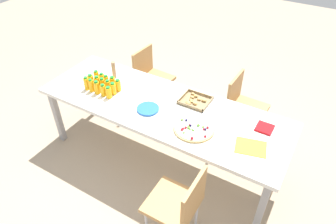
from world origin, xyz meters
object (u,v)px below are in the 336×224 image
Objects in this scene: juice_bottle_9 at (113,89)px; juice_bottle_10 at (96,77)px; juice_bottle_4 at (109,92)px; juice_bottle_12 at (106,81)px; chair_far_left at (150,75)px; juice_bottle_3 at (103,90)px; juice_bottle_0 at (87,83)px; juice_bottle_2 at (97,88)px; juice_bottle_5 at (91,80)px; juice_bottle_13 at (112,83)px; juice_bottle_6 at (97,82)px; juice_bottle_1 at (91,85)px; napkin_stack at (265,128)px; chair_near_right at (180,203)px; snack_tray at (195,101)px; party_table at (161,110)px; juice_bottle_7 at (102,84)px; cardboard_tube at (114,70)px; juice_bottle_14 at (118,85)px; paper_folder at (251,147)px; juice_bottle_11 at (102,79)px; juice_bottle_8 at (108,86)px; fruit_pizza at (194,128)px; plate_stack at (148,109)px; chair_far_right at (243,104)px.

juice_bottle_10 reaches higher than juice_bottle_9.
juice_bottle_12 reaches higher than juice_bottle_4.
chair_far_left is 0.97m from juice_bottle_3.
juice_bottle_0 is 0.14m from juice_bottle_2.
juice_bottle_13 is at bearing 19.37° from juice_bottle_5.
juice_bottle_6 is at bearing -4.09° from chair_far_left.
napkin_stack is (1.74, 0.34, -0.06)m from juice_bottle_1.
snack_tray is (-0.37, 0.97, 0.27)m from chair_near_right.
party_table is at bearing 13.19° from juice_bottle_2.
juice_bottle_7 is at bearing 176.63° from juice_bottle_9.
cardboard_tube is at bearing 123.31° from juice_bottle_13.
juice_bottle_14 is 1.49m from paper_folder.
snack_tray is at bearing 13.78° from juice_bottle_12.
snack_tray is (0.79, 0.38, -0.05)m from juice_bottle_4.
juice_bottle_1 is 0.33m from cardboard_tube.
juice_bottle_11 is (-0.75, -0.00, 0.12)m from party_table.
juice_bottle_7 is at bearing 3.13° from juice_bottle_5.
juice_bottle_8 is 0.38× the size of fruit_pizza.
paper_folder is (1.79, -0.03, -0.06)m from juice_bottle_5.
juice_bottle_4 is 0.33m from juice_bottle_10.
plate_stack is (0.45, -0.04, -0.05)m from juice_bottle_9.
fruit_pizza is at bearing 0.22° from juice_bottle_0.
juice_bottle_7 is 0.96× the size of juice_bottle_10.
cardboard_tube reaches higher than juice_bottle_4.
juice_bottle_12 reaches higher than juice_bottle_3.
party_table is 1.00m from chair_far_right.
cardboard_tube reaches higher than chair_far_right.
fruit_pizza is at bearing 53.38° from chair_far_left.
juice_bottle_2 is at bearing -91.03° from juice_bottle_7.
juice_bottle_14 is at bearing -1.58° from juice_bottle_11.
chair_far_left is (-0.63, 0.76, -0.19)m from party_table.
juice_bottle_12 is at bearing 179.61° from juice_bottle_14.
snack_tray is at bearing 16.48° from juice_bottle_14.
juice_bottle_0 is 1.01× the size of juice_bottle_2.
juice_bottle_11 is 1.20m from fruit_pizza.
juice_bottle_11 is at bearing 86.45° from juice_bottle_1.
juice_bottle_3 is at bearing -168.08° from napkin_stack.
juice_bottle_0 is at bearing -8.27° from chair_far_left.
juice_bottle_4 is 0.46m from plate_stack.
juice_bottle_8 is at bearing 44.31° from juice_bottle_2.
juice_bottle_1 is 0.08m from juice_bottle_6.
juice_bottle_12 reaches higher than chair_near_right.
juice_bottle_4 is 0.96× the size of juice_bottle_12.
juice_bottle_13 reaches higher than juice_bottle_4.
juice_bottle_8 is 1.05× the size of juice_bottle_11.
juice_bottle_9 is (-0.00, 0.07, 0.00)m from juice_bottle_4.
plate_stack reaches higher than paper_folder.
juice_bottle_1 is 0.16m from juice_bottle_3.
juice_bottle_9 reaches higher than chair_far_right.
juice_bottle_11 and juice_bottle_14 have the same top height.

